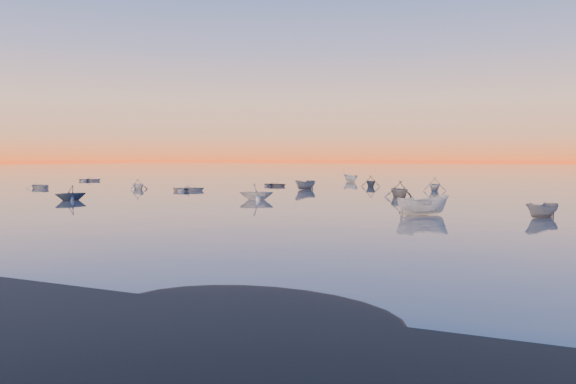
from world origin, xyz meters
The scene contains 6 objects.
ground centered at (0.00, 100.00, 0.00)m, with size 600.00×600.00×0.00m, color #6F635D.
mud_lobes centered at (0.00, -1.00, 0.01)m, with size 140.00×6.00×0.07m, color black, non-canonical shape.
moored_fleet centered at (0.00, 53.00, 0.00)m, with size 124.00×58.00×1.20m, color white, non-canonical shape.
boat_near_left centered at (-47.48, 40.37, 0.00)m, with size 4.39×1.83×1.10m, color white.
boat_near_center centered at (8.21, 25.26, 0.00)m, with size 4.22×1.78×1.46m, color white.
boat_near_right centered at (2.28, 43.42, 0.00)m, with size 3.92×1.76×1.37m, color slate.
Camera 1 is at (16.11, -16.65, 4.24)m, focal length 35.00 mm.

